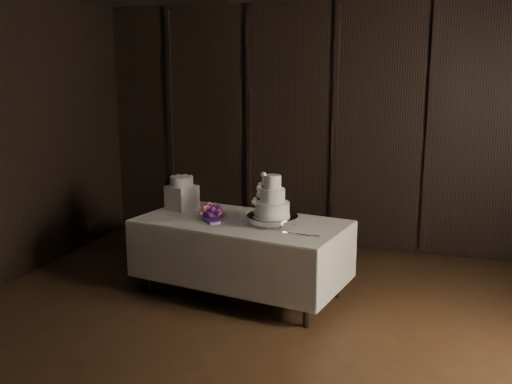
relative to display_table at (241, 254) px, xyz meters
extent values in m
cube|color=black|center=(0.56, 1.92, 1.08)|extent=(6.04, 0.04, 3.04)
cube|color=beige|center=(0.00, 0.00, 0.34)|extent=(2.13, 1.36, 0.01)
cube|color=white|center=(0.00, 0.00, -0.06)|extent=(1.96, 1.22, 0.71)
cylinder|color=silver|center=(0.33, -0.06, 0.39)|extent=(0.59, 0.59, 0.09)
cylinder|color=white|center=(0.33, -0.06, 0.50)|extent=(0.32, 0.32, 0.13)
cylinder|color=white|center=(0.33, -0.06, 0.62)|extent=(0.23, 0.23, 0.13)
cylinder|color=white|center=(0.33, -0.06, 0.75)|extent=(0.16, 0.16, 0.13)
cube|color=white|center=(-0.74, 0.25, 0.47)|extent=(0.34, 0.34, 0.25)
cylinder|color=white|center=(-0.74, 0.25, 0.64)|extent=(0.31, 0.31, 0.10)
cube|color=silver|center=(0.62, -0.31, 0.35)|extent=(0.37, 0.09, 0.01)
camera|label=1|loc=(1.74, -5.03, 1.75)|focal=40.00mm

